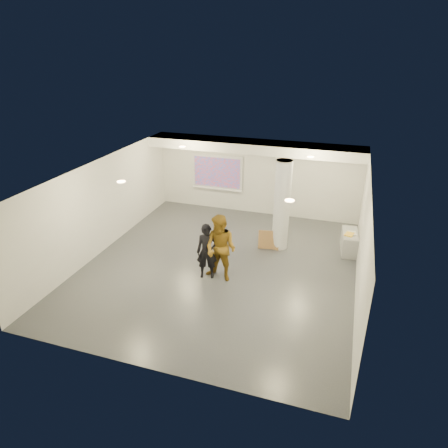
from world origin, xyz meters
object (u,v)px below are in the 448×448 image
(woman, at_px, (207,251))
(man, at_px, (221,248))
(column, at_px, (282,206))
(projection_screen, at_px, (217,173))
(credenza, at_px, (349,242))

(woman, xyz_separation_m, man, (0.41, 0.01, 0.16))
(woman, bearing_deg, column, 39.88)
(column, height_order, projection_screen, column)
(projection_screen, bearing_deg, man, -70.20)
(column, bearing_deg, woman, -123.88)
(projection_screen, relative_size, man, 1.06)
(column, distance_m, woman, 3.06)
(column, bearing_deg, credenza, 10.58)
(column, bearing_deg, projection_screen, 139.44)
(credenza, height_order, man, man)
(column, height_order, woman, column)
(credenza, height_order, woman, woman)
(projection_screen, height_order, man, projection_screen)
(column, xyz_separation_m, woman, (-1.66, -2.48, -0.67))
(woman, distance_m, man, 0.44)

